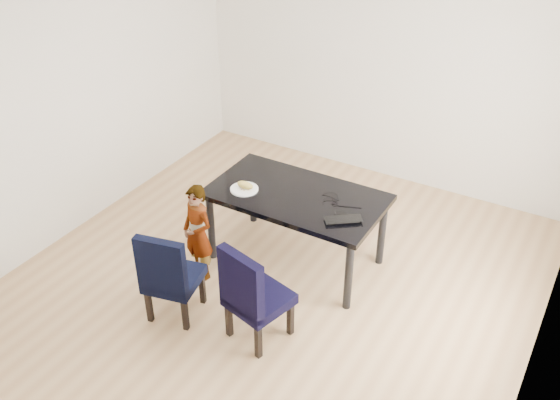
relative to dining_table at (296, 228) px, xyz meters
The scene contains 12 objects.
floor 0.63m from the dining_table, 90.00° to the right, with size 4.50×5.00×0.01m, color tan.
wall_back 2.23m from the dining_table, 90.00° to the left, with size 4.50×0.01×2.70m, color white.
wall_front 3.16m from the dining_table, 90.00° to the right, with size 4.50×0.01×2.70m, color silver.
wall_left 2.51m from the dining_table, 167.50° to the right, with size 0.01×5.00×2.70m, color silver.
dining_table is the anchor object (origin of this frame).
chair_left 1.28m from the dining_table, 114.68° to the right, with size 0.42×0.44×0.88m, color black.
chair_right 1.07m from the dining_table, 77.13° to the right, with size 0.44×0.46×0.92m, color black.
child 0.93m from the dining_table, 135.32° to the right, with size 0.35×0.23×0.96m, color #DC5612.
plate 0.62m from the dining_table, 158.63° to the right, with size 0.26×0.26×0.01m, color white.
sandwich 0.64m from the dining_table, 159.41° to the right, with size 0.17×0.08×0.07m, color gold.
laptop 0.67m from the dining_table, 15.47° to the right, with size 0.32×0.21×0.03m, color black.
cable_tangle 0.50m from the dining_table, ahead, with size 0.14×0.14×0.01m, color black.
Camera 1 is at (2.31, -3.75, 3.75)m, focal length 40.00 mm.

